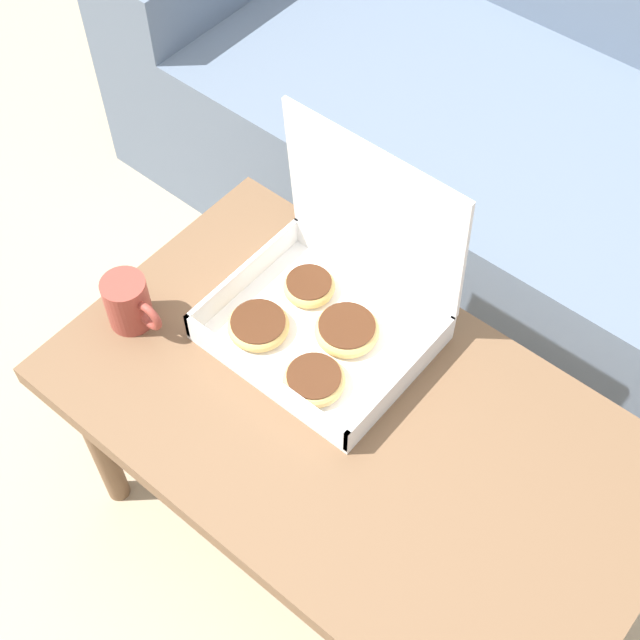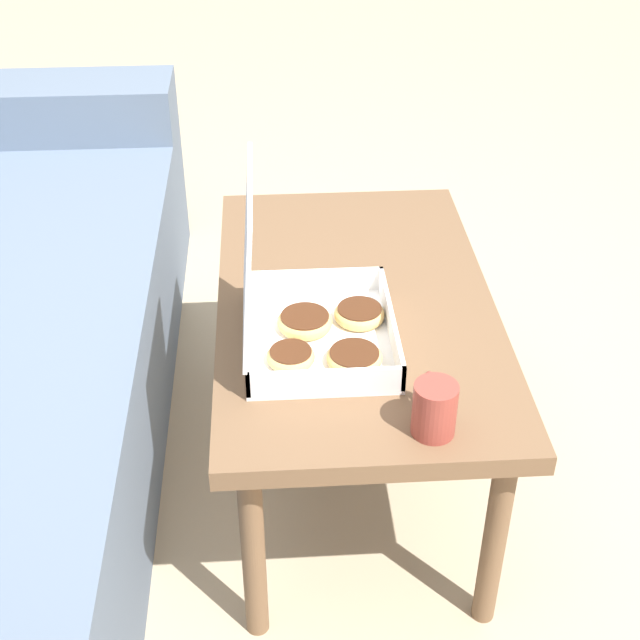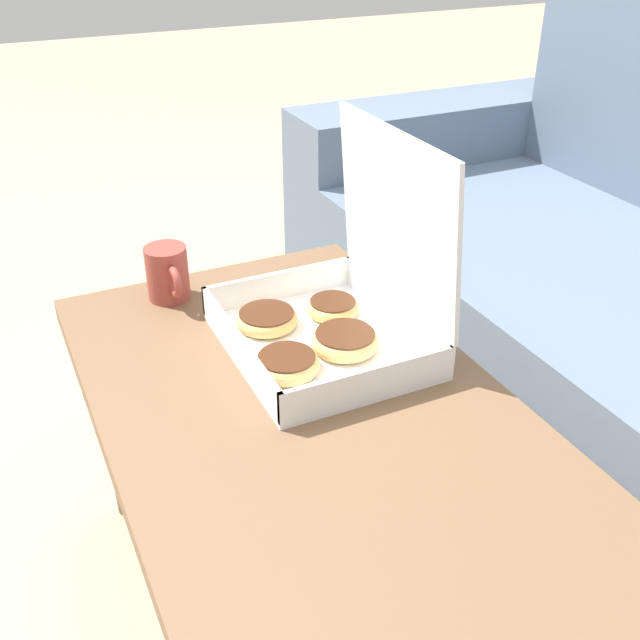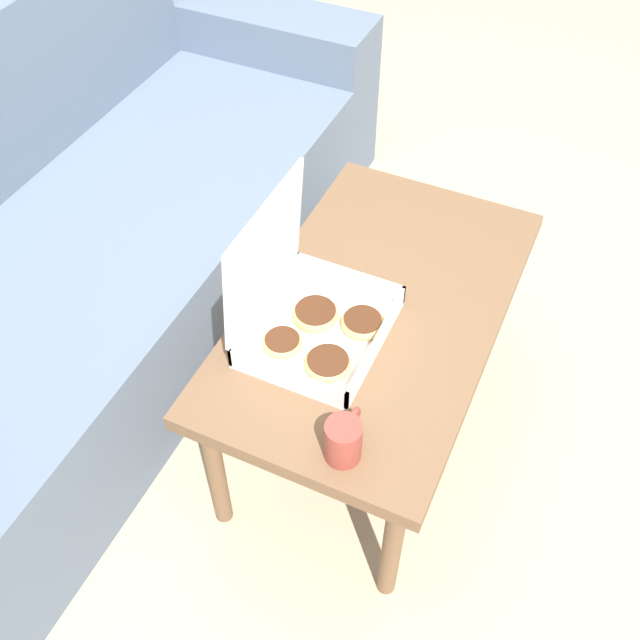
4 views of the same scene
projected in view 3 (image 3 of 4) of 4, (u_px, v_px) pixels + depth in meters
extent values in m
plane|color=tan|center=(357.00, 610.00, 1.33)|extent=(12.00, 12.00, 0.00)
cube|color=slate|center=(431.00, 197.00, 2.27)|extent=(0.24, 0.87, 0.58)
cube|color=brown|center=(310.00, 419.00, 1.07)|extent=(0.96, 0.56, 0.04)
cylinder|color=brown|center=(115.00, 425.00, 1.43)|extent=(0.04, 0.04, 0.44)
cylinder|color=brown|center=(322.00, 370.00, 1.60)|extent=(0.04, 0.04, 0.44)
cube|color=white|center=(320.00, 345.00, 1.19)|extent=(0.34, 0.28, 0.01)
cube|color=white|center=(239.00, 349.00, 1.13)|extent=(0.34, 0.01, 0.05)
cube|color=white|center=(394.00, 311.00, 1.23)|extent=(0.34, 0.01, 0.05)
cube|color=white|center=(280.00, 285.00, 1.31)|extent=(0.01, 0.28, 0.05)
cube|color=white|center=(370.00, 384.00, 1.05)|extent=(0.01, 0.28, 0.05)
cube|color=white|center=(396.00, 218.00, 1.14)|extent=(0.34, 0.03, 0.28)
torus|color=#E0B266|center=(345.00, 341.00, 1.17)|extent=(0.11, 0.11, 0.03)
cylinder|color=#472614|center=(345.00, 336.00, 1.16)|extent=(0.09, 0.09, 0.01)
torus|color=#E0B266|center=(267.00, 319.00, 1.23)|extent=(0.10, 0.10, 0.03)
cylinder|color=#472614|center=(267.00, 315.00, 1.23)|extent=(0.09, 0.09, 0.01)
torus|color=#E0B266|center=(333.00, 308.00, 1.26)|extent=(0.09, 0.09, 0.03)
cylinder|color=#472614|center=(333.00, 304.00, 1.26)|extent=(0.08, 0.08, 0.01)
torus|color=#E0B266|center=(287.00, 364.00, 1.11)|extent=(0.10, 0.10, 0.03)
cylinder|color=#472614|center=(287.00, 360.00, 1.11)|extent=(0.09, 0.09, 0.01)
cylinder|color=#993D33|center=(167.00, 273.00, 1.32)|extent=(0.07, 0.07, 0.10)
torus|color=#993D33|center=(175.00, 282.00, 1.27)|extent=(0.06, 0.01, 0.06)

